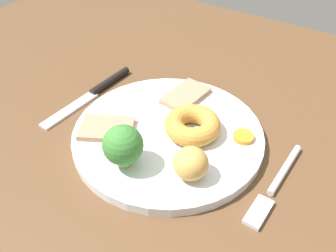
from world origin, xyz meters
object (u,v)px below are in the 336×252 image
yorkshire_pudding (193,125)px  carrot_coin_front (243,137)px  broccoli_floret (123,146)px  fork (275,185)px  roast_potato_left (191,163)px  knife (96,91)px  dinner_plate (168,135)px  meat_slice_main (107,129)px  meat_slice_under (186,96)px

yorkshire_pudding → carrot_coin_front: size_ratio=2.75×
broccoli_floret → fork: broccoli_floret is taller
roast_potato_left → knife: (22.24, -8.39, -2.98)cm
yorkshire_pudding → roast_potato_left: size_ratio=1.79×
dinner_plate → knife: bearing=-11.1°
meat_slice_main → carrot_coin_front: meat_slice_main is taller
dinner_plate → fork: size_ratio=1.72×
dinner_plate → yorkshire_pudding: 3.90cm
roast_potato_left → meat_slice_main: bearing=-3.9°
dinner_plate → meat_slice_main: meat_slice_main is taller
dinner_plate → meat_slice_under: meat_slice_under is taller
carrot_coin_front → broccoli_floret: size_ratio=0.48×
carrot_coin_front → fork: (-6.36, 4.53, -1.33)cm
meat_slice_main → broccoli_floret: broccoli_floret is taller
meat_slice_under → broccoli_floret: bearing=92.2°
roast_potato_left → knife: size_ratio=0.23×
dinner_plate → knife: size_ratio=1.42×
dinner_plate → roast_potato_left: bearing=140.8°
dinner_plate → roast_potato_left: 8.85cm
yorkshire_pudding → carrot_coin_front: 7.00cm
yorkshire_pudding → carrot_coin_front: yorkshire_pudding is taller
yorkshire_pudding → fork: yorkshire_pudding is taller
yorkshire_pudding → fork: (-12.81, 1.99, -2.32)cm
dinner_plate → broccoli_floret: 9.12cm
yorkshire_pudding → fork: 13.17cm
carrot_coin_front → knife: (25.07, 1.10, -1.27)cm
yorkshire_pudding → roast_potato_left: (-3.62, 6.96, 0.72)cm
fork → broccoli_floret: bearing=-62.8°
dinner_plate → meat_slice_under: 8.38cm
roast_potato_left → broccoli_floret: size_ratio=0.74×
fork → carrot_coin_front: bearing=-122.9°
knife → fork: bearing=87.9°
broccoli_floret → fork: (-16.99, -7.77, -4.27)cm
roast_potato_left → broccoli_floret: bearing=19.7°
meat_slice_main → roast_potato_left: 13.91cm
meat_slice_under → fork: (-17.61, 8.44, -1.41)cm
roast_potato_left → broccoli_floret: broccoli_floret is taller
dinner_plate → carrot_coin_front: carrot_coin_front is taller
dinner_plate → roast_potato_left: size_ratio=6.14×
carrot_coin_front → knife: 25.12cm
broccoli_floret → fork: 19.16cm
yorkshire_pudding → meat_slice_main: bearing=30.6°
carrot_coin_front → broccoli_floret: broccoli_floret is taller
yorkshire_pudding → carrot_coin_front: bearing=-158.5°
knife → meat_slice_under: bearing=114.0°
meat_slice_main → knife: (8.46, -7.45, -1.35)cm
knife → meat_slice_main: bearing=52.7°
dinner_plate → fork: bearing=178.7°
yorkshire_pudding → roast_potato_left: 7.88cm
meat_slice_under → fork: 19.57cm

